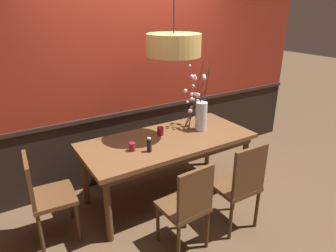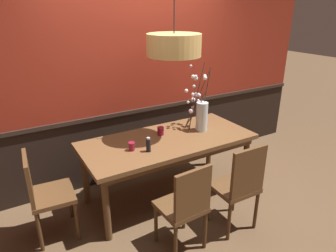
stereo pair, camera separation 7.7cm
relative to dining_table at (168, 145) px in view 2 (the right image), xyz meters
name	(u,v)px [view 2 (the right image)]	position (x,y,z in m)	size (l,w,h in m)	color
ground_plane	(168,194)	(0.00, 0.00, -0.68)	(24.00, 24.00, 0.00)	brown
back_wall	(138,78)	(0.00, 0.75, 0.65)	(5.49, 0.14, 2.69)	black
dining_table	(168,145)	(0.00, 0.00, 0.00)	(2.00, 0.90, 0.77)	brown
chair_far_side_left	(115,138)	(-0.34, 0.84, -0.15)	(0.46, 0.40, 0.93)	brown
chair_near_side_left	(185,204)	(-0.32, -0.86, -0.17)	(0.42, 0.42, 0.92)	brown
chair_near_side_right	(239,184)	(0.30, -0.89, -0.14)	(0.43, 0.41, 0.98)	brown
chair_far_side_right	(157,130)	(0.31, 0.84, -0.17)	(0.41, 0.40, 0.92)	brown
chair_head_west_end	(44,191)	(-1.40, 0.00, -0.16)	(0.44, 0.48, 0.92)	brown
vase_with_blossoms	(201,113)	(0.49, 0.04, 0.29)	(0.38, 0.41, 0.81)	silver
candle_holder_nearer_center	(132,146)	(-0.49, -0.06, 0.13)	(0.07, 0.07, 0.09)	maroon
candle_holder_nearer_edge	(161,131)	(-0.02, 0.14, 0.13)	(0.08, 0.08, 0.10)	maroon
condiment_bottle	(148,145)	(-0.34, -0.18, 0.16)	(0.05, 0.05, 0.16)	black
pendant_lamp	(174,45)	(0.10, 0.05, 1.13)	(0.58, 0.58, 1.00)	tan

